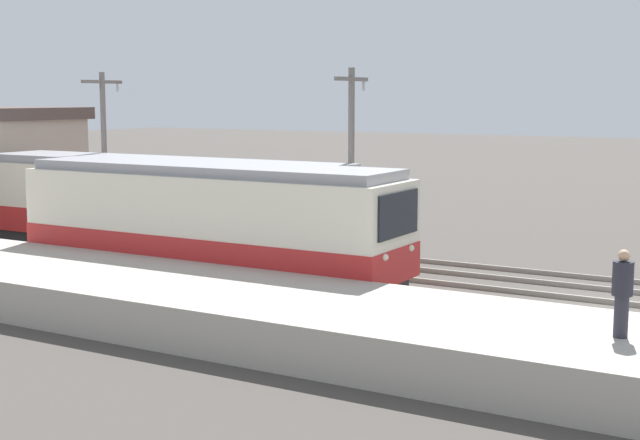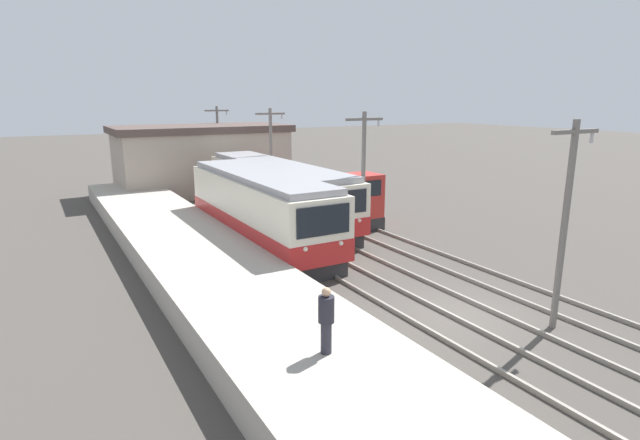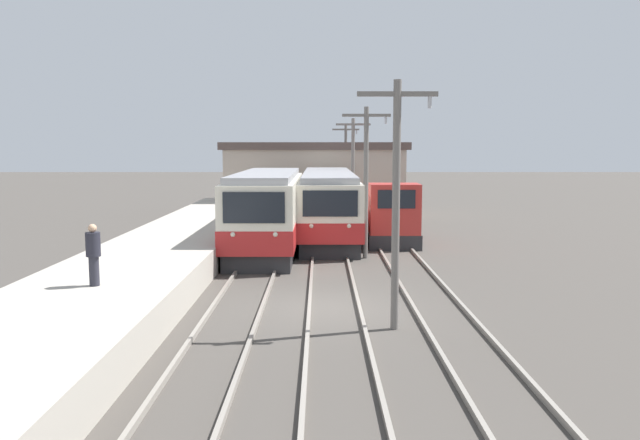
# 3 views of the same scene
# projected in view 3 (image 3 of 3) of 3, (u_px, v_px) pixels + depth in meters

# --- Properties ---
(ground_plane) EXTENTS (200.00, 200.00, 0.00)m
(ground_plane) POSITION_uv_depth(u_px,v_px,m) (326.00, 308.00, 18.19)
(ground_plane) COLOR #47423D
(platform_left) EXTENTS (4.50, 54.00, 1.03)m
(platform_left) POSITION_uv_depth(u_px,v_px,m) (111.00, 291.00, 18.12)
(platform_left) COLOR #ADA599
(platform_left) RESTS_ON ground
(track_left) EXTENTS (1.54, 60.00, 0.14)m
(track_left) POSITION_uv_depth(u_px,v_px,m) (237.00, 305.00, 18.18)
(track_left) COLOR gray
(track_left) RESTS_ON ground
(track_center) EXTENTS (1.54, 60.00, 0.14)m
(track_center) POSITION_uv_depth(u_px,v_px,m) (333.00, 305.00, 18.19)
(track_center) COLOR gray
(track_center) RESTS_ON ground
(track_right) EXTENTS (1.54, 60.00, 0.14)m
(track_right) POSITION_uv_depth(u_px,v_px,m) (435.00, 305.00, 18.19)
(track_right) COLOR gray
(track_right) RESTS_ON ground
(commuter_train_left) EXTENTS (2.84, 11.91, 3.55)m
(commuter_train_left) POSITION_uv_depth(u_px,v_px,m) (266.00, 214.00, 28.38)
(commuter_train_left) COLOR #28282B
(commuter_train_left) RESTS_ON ground
(commuter_train_center) EXTENTS (2.84, 14.57, 3.40)m
(commuter_train_center) POSITION_uv_depth(u_px,v_px,m) (326.00, 206.00, 32.54)
(commuter_train_center) COLOR #28282B
(commuter_train_center) RESTS_ON ground
(shunting_locomotive) EXTENTS (2.40, 5.42, 3.00)m
(shunting_locomotive) POSITION_uv_depth(u_px,v_px,m) (389.00, 219.00, 30.29)
(shunting_locomotive) COLOR #28282B
(shunting_locomotive) RESTS_ON ground
(catenary_mast_near) EXTENTS (2.00, 0.20, 6.32)m
(catenary_mast_near) POSITION_uv_depth(u_px,v_px,m) (395.00, 195.00, 15.67)
(catenary_mast_near) COLOR slate
(catenary_mast_near) RESTS_ON ground
(catenary_mast_mid) EXTENTS (2.00, 0.20, 6.32)m
(catenary_mast_mid) POSITION_uv_depth(u_px,v_px,m) (365.00, 176.00, 25.93)
(catenary_mast_mid) COLOR slate
(catenary_mast_mid) RESTS_ON ground
(catenary_mast_far) EXTENTS (2.00, 0.20, 6.32)m
(catenary_mast_far) POSITION_uv_depth(u_px,v_px,m) (352.00, 168.00, 36.20)
(catenary_mast_far) COLOR slate
(catenary_mast_far) RESTS_ON ground
(catenary_mast_distant) EXTENTS (2.00, 0.20, 6.32)m
(catenary_mast_distant) POSITION_uv_depth(u_px,v_px,m) (344.00, 163.00, 46.46)
(catenary_mast_distant) COLOR slate
(catenary_mast_distant) RESTS_ON ground
(person_on_platform) EXTENTS (0.38, 0.38, 1.64)m
(person_on_platform) POSITION_uv_depth(u_px,v_px,m) (92.00, 253.00, 16.32)
(person_on_platform) COLOR #282833
(person_on_platform) RESTS_ON platform_left
(station_building) EXTENTS (12.60, 6.30, 4.98)m
(station_building) POSITION_uv_depth(u_px,v_px,m) (313.00, 178.00, 43.72)
(station_building) COLOR #AD9E8E
(station_building) RESTS_ON ground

